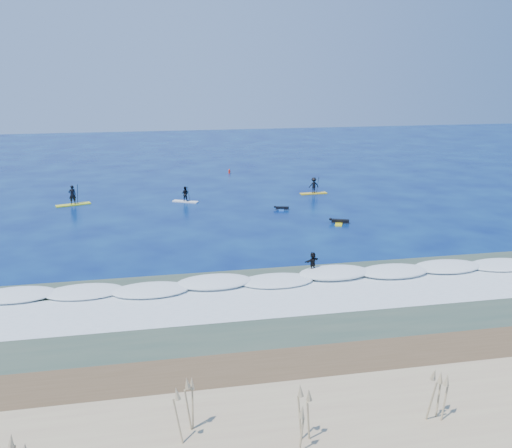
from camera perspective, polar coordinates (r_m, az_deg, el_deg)
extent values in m
plane|color=#040E4B|center=(46.18, -2.02, -1.39)|extent=(160.00, 160.00, 0.00)
cube|color=brown|center=(26.82, 5.67, -14.66)|extent=(90.00, 5.00, 0.08)
cube|color=#334636|center=(33.27, 1.92, -8.30)|extent=(90.00, 13.00, 0.01)
cube|color=white|center=(36.88, 0.50, -5.84)|extent=(40.00, 6.00, 0.30)
cube|color=silver|center=(34.17, 1.53, -7.65)|extent=(34.00, 5.00, 0.02)
cube|color=yellow|center=(59.80, -17.81, 1.87)|extent=(3.45, 1.80, 0.11)
imported|color=black|center=(59.58, -17.89, 2.82)|extent=(0.81, 0.65, 1.93)
cylinder|color=black|center=(59.68, -17.42, 2.81)|extent=(0.28, 0.75, 2.24)
cube|color=black|center=(59.92, -17.33, 1.82)|extent=(0.13, 0.03, 0.33)
cube|color=white|center=(58.71, -7.08, 2.25)|extent=(2.65, 1.81, 0.09)
imported|color=black|center=(58.53, -7.10, 3.01)|extent=(0.92, 0.85, 1.52)
cylinder|color=black|center=(58.38, -6.74, 2.94)|extent=(0.32, 0.56, 1.77)
cube|color=black|center=(58.57, -6.72, 2.14)|extent=(0.11, 0.03, 0.26)
cube|color=yellow|center=(62.31, 5.77, 3.07)|extent=(3.00, 0.90, 0.10)
imported|color=black|center=(62.12, 5.79, 3.88)|extent=(1.13, 0.69, 1.70)
cylinder|color=black|center=(62.29, 6.18, 3.84)|extent=(0.08, 0.68, 1.99)
cube|color=black|center=(62.49, 6.15, 3.00)|extent=(0.12, 0.03, 0.30)
cube|color=yellow|center=(50.91, 8.30, 0.14)|extent=(1.39, 2.29, 0.11)
cube|color=black|center=(50.86, 8.43, 0.33)|extent=(1.58, 0.95, 0.26)
sphere|color=black|center=(50.87, 7.45, 0.49)|extent=(0.26, 0.26, 0.26)
cube|color=blue|center=(55.15, 2.55, 1.48)|extent=(0.90, 1.90, 0.09)
cube|color=black|center=(55.11, 2.64, 1.63)|extent=(1.31, 0.62, 0.21)
sphere|color=black|center=(55.09, 1.90, 1.72)|extent=(0.21, 0.21, 0.21)
cube|color=white|center=(38.34, 5.66, -4.75)|extent=(1.96, 1.39, 0.10)
imported|color=black|center=(38.10, 5.69, -3.76)|extent=(1.25, 0.91, 1.30)
cylinder|color=red|center=(73.95, -2.68, 5.25)|extent=(0.27, 0.27, 0.43)
cone|color=red|center=(73.89, -2.69, 5.49)|extent=(0.19, 0.19, 0.21)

